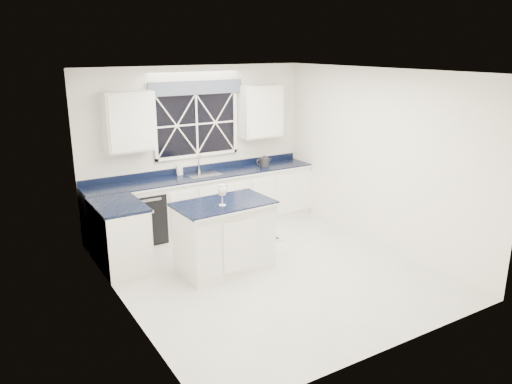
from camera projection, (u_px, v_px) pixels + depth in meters
ground at (267, 269)px, 6.97m from camera, size 4.50×4.50×0.00m
back_wall at (196, 147)px, 8.43m from camera, size 4.00×0.10×2.70m
base_cabinets at (192, 209)px, 8.13m from camera, size 3.99×1.60×0.90m
countertop at (205, 176)px, 8.30m from camera, size 3.98×0.64×0.04m
dishwasher at (143, 216)px, 7.90m from camera, size 0.60×0.58×0.82m
window at (196, 119)px, 8.25m from camera, size 1.65×0.09×1.26m
upper_cabinets at (200, 116)px, 8.13m from camera, size 3.10×0.34×0.90m
faucet at (199, 163)px, 8.41m from camera, size 0.05×0.20×0.30m
island at (224, 236)px, 6.87m from camera, size 1.34×0.84×0.97m
rug at (243, 241)px, 7.96m from camera, size 1.22×0.83×0.02m
kettle at (264, 161)px, 8.87m from camera, size 0.28×0.20×0.20m
wine_glass at (222, 191)px, 6.55m from camera, size 0.12×0.12×0.28m
soap_bottle at (179, 169)px, 8.27m from camera, size 0.10×0.11×0.21m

